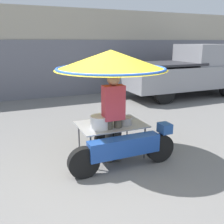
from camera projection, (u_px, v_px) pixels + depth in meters
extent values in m
plane|color=slate|center=(101.00, 183.00, 4.00)|extent=(36.00, 36.00, 0.00)
cube|color=#B2A893|center=(35.00, 53.00, 10.38)|extent=(28.00, 2.00, 3.44)
cube|color=slate|center=(39.00, 70.00, 9.64)|extent=(23.80, 0.06, 2.24)
cylinder|color=black|center=(160.00, 148.00, 4.66)|extent=(0.53, 0.14, 0.53)
cylinder|color=black|center=(84.00, 162.00, 4.10)|extent=(0.53, 0.14, 0.53)
cube|color=#1E479E|center=(124.00, 146.00, 4.33)|extent=(1.30, 0.24, 0.32)
cube|color=#234C93|center=(165.00, 128.00, 4.59)|extent=(0.20, 0.24, 0.18)
cylinder|color=black|center=(106.00, 139.00, 5.14)|extent=(0.48, 0.14, 0.48)
cylinder|color=#515156|center=(145.00, 143.00, 4.76)|extent=(0.03, 0.03, 0.64)
cylinder|color=#515156|center=(127.00, 130.00, 5.42)|extent=(0.03, 0.03, 0.64)
cylinder|color=#515156|center=(91.00, 152.00, 4.35)|extent=(0.03, 0.03, 0.64)
cylinder|color=#515156|center=(79.00, 138.00, 5.01)|extent=(0.03, 0.03, 0.64)
cube|color=#9E9EA3|center=(111.00, 124.00, 4.80)|extent=(1.27, 0.88, 0.02)
cylinder|color=#B2B2B7|center=(111.00, 98.00, 4.65)|extent=(0.03, 0.03, 1.03)
cone|color=yellow|center=(111.00, 60.00, 4.46)|extent=(2.04, 2.04, 0.35)
torus|color=blue|center=(111.00, 69.00, 4.50)|extent=(1.99, 1.99, 0.05)
cylinder|color=silver|center=(100.00, 122.00, 4.52)|extent=(0.34, 0.34, 0.24)
cylinder|color=#939399|center=(124.00, 121.00, 4.74)|extent=(0.28, 0.28, 0.14)
cylinder|color=silver|center=(105.00, 120.00, 4.92)|extent=(0.21, 0.21, 0.06)
cylinder|color=#4C473D|center=(109.00, 141.00, 4.59)|extent=(0.14, 0.14, 0.83)
cylinder|color=#4C473D|center=(118.00, 140.00, 4.66)|extent=(0.14, 0.14, 0.83)
cube|color=#C13847|center=(113.00, 103.00, 4.43)|extent=(0.38, 0.22, 0.62)
sphere|color=#A87A5B|center=(113.00, 79.00, 4.31)|extent=(0.22, 0.22, 0.22)
cylinder|color=black|center=(200.00, 82.00, 11.54)|extent=(0.77, 0.24, 0.77)
cylinder|color=black|center=(164.00, 93.00, 8.94)|extent=(0.77, 0.24, 0.77)
cylinder|color=black|center=(142.00, 86.00, 10.37)|extent=(0.77, 0.24, 0.77)
cube|color=#939399|center=(185.00, 76.00, 10.12)|extent=(5.16, 1.90, 0.86)
cube|color=#939399|center=(203.00, 55.00, 10.20)|extent=(1.75, 1.75, 0.82)
cube|color=#2D2D33|center=(165.00, 64.00, 9.58)|extent=(2.68, 1.83, 0.08)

